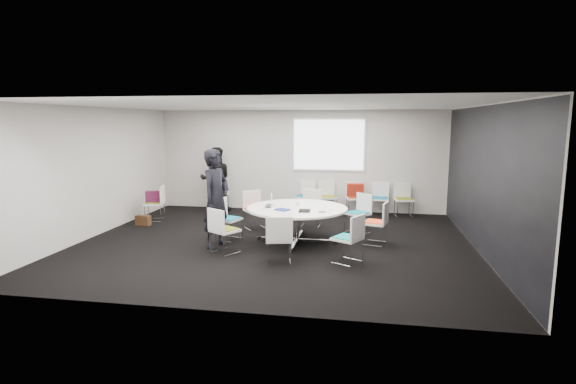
% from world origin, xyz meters
% --- Properties ---
extents(room_shell, '(8.08, 7.08, 2.88)m').
position_xyz_m(room_shell, '(0.09, 0.00, 1.40)').
color(room_shell, black).
rests_on(room_shell, ground).
extents(conference_table, '(2.07, 2.07, 0.73)m').
position_xyz_m(conference_table, '(0.44, 0.10, 0.52)').
color(conference_table, silver).
rests_on(conference_table, ground).
extents(projection_screen, '(1.90, 0.03, 1.35)m').
position_xyz_m(projection_screen, '(0.80, 3.46, 1.85)').
color(projection_screen, white).
rests_on(projection_screen, room_shell).
extents(chair_ring_a, '(0.55, 0.56, 0.88)m').
position_xyz_m(chair_ring_a, '(2.05, 0.20, 0.28)').
color(chair_ring_a, silver).
rests_on(chair_ring_a, ground).
extents(chair_ring_b, '(0.64, 0.64, 0.88)m').
position_xyz_m(chair_ring_b, '(1.68, 1.08, 0.28)').
color(chair_ring_b, silver).
rests_on(chair_ring_b, ground).
extents(chair_ring_c, '(0.49, 0.48, 0.88)m').
position_xyz_m(chair_ring_c, '(0.55, 1.53, 0.28)').
color(chair_ring_c, silver).
rests_on(chair_ring_c, ground).
extents(chair_ring_d, '(0.64, 0.64, 0.88)m').
position_xyz_m(chair_ring_d, '(-0.70, 1.09, 0.28)').
color(chair_ring_d, silver).
rests_on(chair_ring_d, ground).
extents(chair_ring_e, '(0.57, 0.58, 0.88)m').
position_xyz_m(chair_ring_e, '(-1.02, 0.01, 0.28)').
color(chair_ring_e, silver).
rests_on(chair_ring_e, ground).
extents(chair_ring_f, '(0.63, 0.62, 0.88)m').
position_xyz_m(chair_ring_f, '(-0.79, -0.94, 0.28)').
color(chair_ring_f, silver).
rests_on(chair_ring_f, ground).
extents(chair_ring_g, '(0.54, 0.53, 0.88)m').
position_xyz_m(chair_ring_g, '(0.35, -1.39, 0.28)').
color(chair_ring_g, silver).
rests_on(chair_ring_g, ground).
extents(chair_ring_h, '(0.61, 0.62, 0.88)m').
position_xyz_m(chair_ring_h, '(1.54, -1.14, 0.28)').
color(chair_ring_h, silver).
rests_on(chair_ring_h, ground).
extents(chair_back_a, '(0.58, 0.58, 0.88)m').
position_xyz_m(chair_back_a, '(0.19, 3.14, 0.28)').
color(chair_back_a, silver).
rests_on(chair_back_a, ground).
extents(chair_back_b, '(0.56, 0.55, 0.88)m').
position_xyz_m(chair_back_b, '(0.81, 3.15, 0.28)').
color(chair_back_b, silver).
rests_on(chair_back_b, ground).
extents(chair_back_c, '(0.53, 0.52, 0.88)m').
position_xyz_m(chair_back_c, '(1.56, 3.16, 0.28)').
color(chair_back_c, silver).
rests_on(chair_back_c, ground).
extents(chair_back_d, '(0.51, 0.50, 0.88)m').
position_xyz_m(chair_back_d, '(2.21, 3.17, 0.28)').
color(chair_back_d, silver).
rests_on(chair_back_d, ground).
extents(chair_back_e, '(0.53, 0.52, 0.88)m').
position_xyz_m(chair_back_e, '(2.83, 3.13, 0.28)').
color(chair_back_e, silver).
rests_on(chair_back_e, ground).
extents(chair_spare_left, '(0.54, 0.55, 0.88)m').
position_xyz_m(chair_spare_left, '(-3.39, 1.49, 0.28)').
color(chair_spare_left, silver).
rests_on(chair_spare_left, ground).
extents(chair_person_back, '(0.57, 0.56, 0.88)m').
position_xyz_m(chair_person_back, '(-2.28, 3.15, 0.28)').
color(chair_person_back, silver).
rests_on(chair_person_back, ground).
extents(person_main, '(0.66, 0.82, 1.96)m').
position_xyz_m(person_main, '(-1.08, -0.53, 0.98)').
color(person_main, black).
rests_on(person_main, ground).
extents(person_back, '(1.06, 0.95, 1.79)m').
position_xyz_m(person_back, '(-2.29, 2.98, 0.89)').
color(person_back, black).
rests_on(person_back, ground).
extents(laptop, '(0.26, 0.37, 0.03)m').
position_xyz_m(laptop, '(-0.11, 0.12, 0.74)').
color(laptop, '#333338').
rests_on(laptop, conference_table).
extents(laptop_lid, '(0.08, 0.30, 0.22)m').
position_xyz_m(laptop_lid, '(-0.11, 0.18, 0.86)').
color(laptop_lid, silver).
rests_on(laptop_lid, conference_table).
extents(notebook_black, '(0.24, 0.31, 0.02)m').
position_xyz_m(notebook_black, '(0.64, -0.26, 0.74)').
color(notebook_black, black).
rests_on(notebook_black, conference_table).
extents(tablet_folio, '(0.32, 0.30, 0.03)m').
position_xyz_m(tablet_folio, '(0.19, -0.24, 0.74)').
color(tablet_folio, navy).
rests_on(tablet_folio, conference_table).
extents(papers_right, '(0.37, 0.34, 0.00)m').
position_xyz_m(papers_right, '(0.94, 0.37, 0.73)').
color(papers_right, white).
rests_on(papers_right, conference_table).
extents(papers_front, '(0.36, 0.32, 0.00)m').
position_xyz_m(papers_front, '(1.04, 0.01, 0.73)').
color(papers_front, silver).
rests_on(papers_front, conference_table).
extents(cup, '(0.08, 0.08, 0.09)m').
position_xyz_m(cup, '(0.41, 0.29, 0.78)').
color(cup, white).
rests_on(cup, conference_table).
extents(phone, '(0.15, 0.09, 0.01)m').
position_xyz_m(phone, '(1.00, -0.29, 0.73)').
color(phone, black).
rests_on(phone, conference_table).
extents(maroon_bag, '(0.42, 0.23, 0.28)m').
position_xyz_m(maroon_bag, '(-3.41, 1.48, 0.62)').
color(maroon_bag, '#58173A').
rests_on(maroon_bag, chair_spare_left).
extents(brown_bag, '(0.38, 0.20, 0.24)m').
position_xyz_m(brown_bag, '(-3.46, 0.97, 0.12)').
color(brown_bag, '#392312').
rests_on(brown_bag, ground).
extents(red_jacket, '(0.45, 0.19, 0.36)m').
position_xyz_m(red_jacket, '(1.56, 2.94, 0.70)').
color(red_jacket, '#A82414').
rests_on(red_jacket, chair_back_c).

